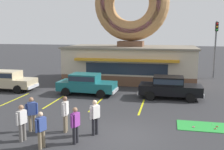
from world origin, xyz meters
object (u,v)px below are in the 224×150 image
Objects in this scene: trash_bin at (66,78)px; traffic_light_pole at (216,42)px; pedestrian_hooded_kid at (75,124)px; pedestrian_beanie_man at (65,112)px; pedestrian_clipboard_woman at (95,116)px; pedestrian_blue_sweater_man at (22,121)px; golf_ball at (213,124)px; pedestrian_crossing_woman at (41,128)px; car_teal at (86,83)px; car_champagne at (8,80)px; pedestrian_leather_jacket_man at (32,112)px; car_black at (169,86)px.

trash_bin is 15.40m from traffic_light_pole.
pedestrian_hooded_kid is 1.48m from pedestrian_beanie_man.
pedestrian_clipboard_woman is at bearing -61.84° from trash_bin.
golf_ball is at bearing 24.29° from pedestrian_blue_sweater_man.
golf_ball is 0.01× the size of traffic_light_pole.
pedestrian_crossing_woman reaches higher than golf_ball.
car_teal is 8.08m from pedestrian_clipboard_woman.
pedestrian_hooded_kid is at bearing 31.41° from pedestrian_crossing_woman.
pedestrian_leather_jacket_man is (6.50, -7.80, 0.06)m from car_champagne.
pedestrian_leather_jacket_man reaches higher than pedestrian_hooded_kid.
traffic_light_pole is (13.93, 5.73, 3.21)m from trash_bin.
pedestrian_crossing_woman is (-0.28, -1.89, -0.12)m from pedestrian_beanie_man.
golf_ball is 0.03× the size of pedestrian_blue_sweater_man.
pedestrian_beanie_man reaches higher than golf_ball.
pedestrian_clipboard_woman is 0.95× the size of pedestrian_beanie_man.
pedestrian_clipboard_woman is 12.90m from trash_bin.
trash_bin is (3.51, 3.76, -0.37)m from car_champagne.
car_teal is (-8.42, 5.07, 0.82)m from golf_ball.
trash_bin is (-3.24, 3.81, -0.37)m from car_teal.
car_teal is at bearing -0.38° from car_champagne.
pedestrian_leather_jacket_man reaches higher than car_champagne.
pedestrian_beanie_man is at bearing 178.25° from pedestrian_clipboard_woman.
car_champagne is at bearing 126.69° from pedestrian_blue_sweater_man.
car_teal is 2.96× the size of pedestrian_crossing_woman.
car_teal is at bearing 104.84° from pedestrian_hooded_kid.
car_black is at bearing -21.14° from trash_bin.
pedestrian_clipboard_woman reaches higher than car_champagne.
traffic_light_pole is at bearing 59.72° from pedestrian_blue_sweater_man.
golf_ball is 0.01× the size of car_champagne.
pedestrian_hooded_kid reaches higher than car_champagne.
pedestrian_beanie_man is 19.62m from traffic_light_pole.
pedestrian_crossing_woman is at bearing -116.91° from traffic_light_pole.
pedestrian_blue_sweater_man reaches higher than pedestrian_crossing_woman.
golf_ball is at bearing -67.16° from car_black.
pedestrian_hooded_kid is 0.96× the size of pedestrian_clipboard_woman.
traffic_light_pole is (7.84, 17.09, 2.78)m from pedestrian_clipboard_woman.
pedestrian_clipboard_woman is at bearing 24.80° from pedestrian_blue_sweater_man.
car_black is 2.92× the size of pedestrian_crossing_woman.
car_teal is 2.74× the size of pedestrian_leather_jacket_man.
pedestrian_blue_sweater_man is 2.01m from pedestrian_beanie_man.
pedestrian_blue_sweater_man reaches higher than trash_bin.
pedestrian_leather_jacket_man is (-0.25, -7.75, 0.06)m from car_teal.
pedestrian_clipboard_woman is at bearing -38.39° from car_champagne.
traffic_light_pole reaches higher than trash_bin.
car_teal is 14.60m from traffic_light_pole.
pedestrian_hooded_kid is 1.03× the size of pedestrian_crossing_woman.
trash_bin is (-9.46, 3.66, -0.37)m from car_black.
golf_ball is 0.02× the size of pedestrian_leather_jacket_man.
pedestrian_leather_jacket_man reaches higher than pedestrian_blue_sweater_man.
pedestrian_blue_sweater_man reaches higher than car_champagne.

